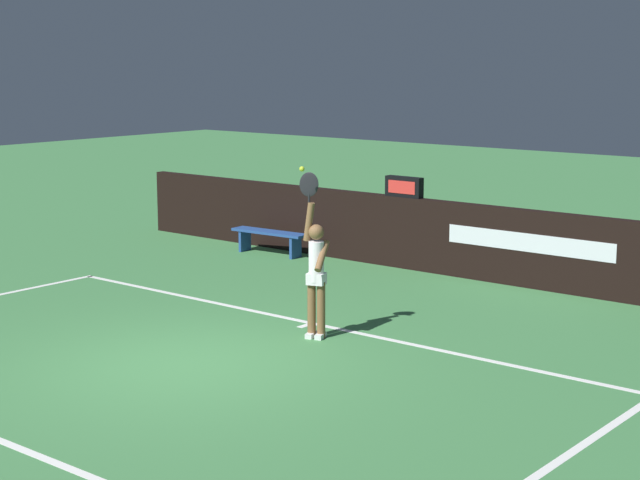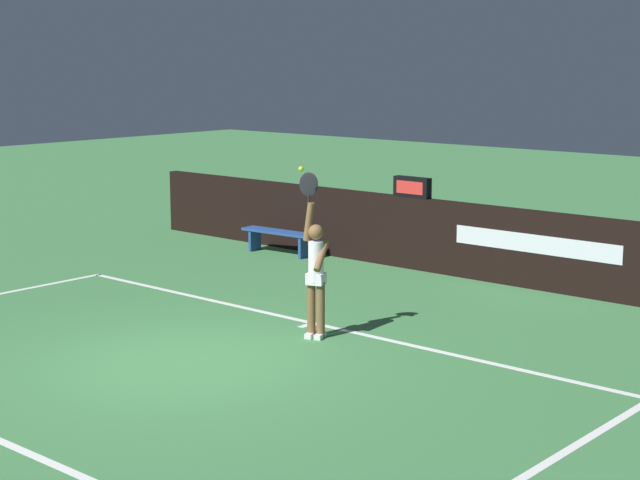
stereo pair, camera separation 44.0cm
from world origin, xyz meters
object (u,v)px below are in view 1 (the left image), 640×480
Objects in this scene: speed_display at (404,187)px; tennis_player at (316,270)px; courtside_bench_near at (270,236)px; tennis_ball at (302,169)px.

tennis_player is (1.79, -4.76, -0.56)m from speed_display.
courtside_bench_near is (-2.78, -0.62, -1.15)m from speed_display.
tennis_player is at bearing -69.37° from speed_display.
courtside_bench_near is at bearing 137.91° from tennis_player.
speed_display reaches higher than courtside_bench_near.
courtside_bench_near is at bearing -167.39° from speed_display.
courtside_bench_near is (-4.57, 4.13, -0.59)m from tennis_player.
speed_display is 10.56× the size of tennis_ball.
tennis_ball is 6.67m from courtside_bench_near.
tennis_player reaches higher than speed_display.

